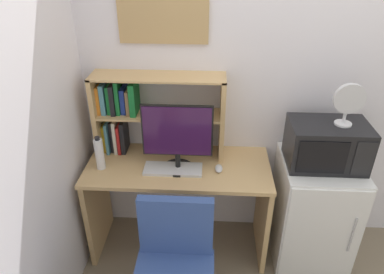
# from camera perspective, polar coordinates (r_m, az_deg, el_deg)

# --- Properties ---
(wall_back) EXTENTS (6.40, 0.04, 2.60)m
(wall_back) POSITION_cam_1_polar(r_m,az_deg,el_deg) (2.78, 26.15, 7.59)
(wall_back) COLOR silver
(wall_back) RESTS_ON ground_plane
(desk) EXTENTS (1.31, 0.57, 0.78)m
(desk) POSITION_cam_1_polar(r_m,az_deg,el_deg) (2.68, -2.12, -8.71)
(desk) COLOR tan
(desk) RESTS_ON ground_plane
(hutch_bookshelf) EXTENTS (0.92, 0.23, 0.60)m
(hutch_bookshelf) POSITION_cam_1_polar(r_m,az_deg,el_deg) (2.57, -8.47, 4.25)
(hutch_bookshelf) COLOR tan
(hutch_bookshelf) RESTS_ON desk
(monitor) EXTENTS (0.47, 0.21, 0.49)m
(monitor) POSITION_cam_1_polar(r_m,az_deg,el_deg) (2.37, -2.37, 0.26)
(monitor) COLOR black
(monitor) RESTS_ON desk
(keyboard) EXTENTS (0.40, 0.16, 0.02)m
(keyboard) POSITION_cam_1_polar(r_m,az_deg,el_deg) (2.48, -3.05, -5.16)
(keyboard) COLOR silver
(keyboard) RESTS_ON desk
(computer_mouse) EXTENTS (0.05, 0.09, 0.03)m
(computer_mouse) POSITION_cam_1_polar(r_m,az_deg,el_deg) (2.48, 4.31, -5.05)
(computer_mouse) COLOR silver
(computer_mouse) RESTS_ON desk
(water_bottle) EXTENTS (0.06, 0.06, 0.25)m
(water_bottle) POSITION_cam_1_polar(r_m,az_deg,el_deg) (2.53, -14.60, -2.60)
(water_bottle) COLOR silver
(water_bottle) RESTS_ON desk
(mini_fridge) EXTENTS (0.54, 0.57, 0.83)m
(mini_fridge) POSITION_cam_1_polar(r_m,az_deg,el_deg) (2.85, 18.75, -11.03)
(mini_fridge) COLOR white
(mini_fridge) RESTS_ON ground_plane
(microwave) EXTENTS (0.51, 0.34, 0.30)m
(microwave) POSITION_cam_1_polar(r_m,az_deg,el_deg) (2.54, 20.77, -1.12)
(microwave) COLOR black
(microwave) RESTS_ON mini_fridge
(desk_fan) EXTENTS (0.20, 0.11, 0.28)m
(desk_fan) POSITION_cam_1_polar(r_m,az_deg,el_deg) (2.43, 23.79, 5.17)
(desk_fan) COLOR silver
(desk_fan) RESTS_ON microwave
(wall_corkboard) EXTENTS (0.59, 0.02, 0.45)m
(wall_corkboard) POSITION_cam_1_polar(r_m,az_deg,el_deg) (2.42, -4.71, 19.91)
(wall_corkboard) COLOR tan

